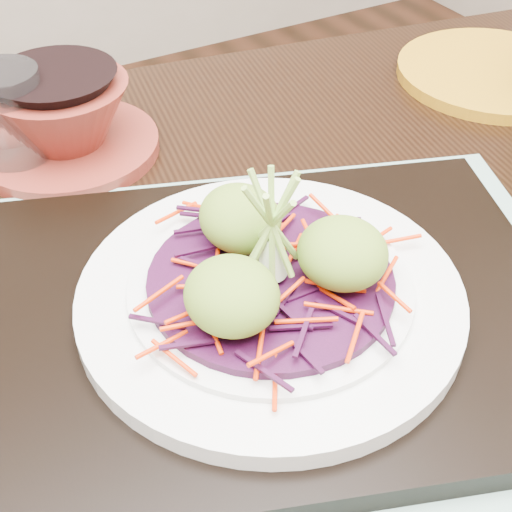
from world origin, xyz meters
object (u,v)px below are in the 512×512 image
white_plate (270,294)px  terracotta_bowl_set (64,122)px  dining_table (213,396)px  serving_tray (270,313)px  water_glass (10,120)px  yellow_plate (493,72)px

white_plate → terracotta_bowl_set: terracotta_bowl_set is taller
dining_table → serving_tray: 0.12m
water_glass → serving_tray: bearing=-71.4°
terracotta_bowl_set → yellow_plate: terracotta_bowl_set is taller
water_glass → dining_table: bearing=-75.5°
dining_table → terracotta_bowl_set: size_ratio=6.95×
terracotta_bowl_set → white_plate: bearing=-79.8°
white_plate → terracotta_bowl_set: (-0.05, 0.29, 0.00)m
white_plate → water_glass: 0.31m
dining_table → water_glass: water_glass is taller
dining_table → white_plate: 0.14m
water_glass → terracotta_bowl_set: water_glass is taller
serving_tray → yellow_plate: 0.46m
dining_table → white_plate: bearing=-38.3°
serving_tray → yellow_plate: serving_tray is taller
white_plate → dining_table: bearing=132.1°
water_glass → terracotta_bowl_set: size_ratio=0.50×
water_glass → white_plate: bearing=-71.4°
serving_tray → terracotta_bowl_set: 0.29m
dining_table → terracotta_bowl_set: (-0.02, 0.25, 0.13)m
dining_table → yellow_plate: yellow_plate is taller
white_plate → water_glass: water_glass is taller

